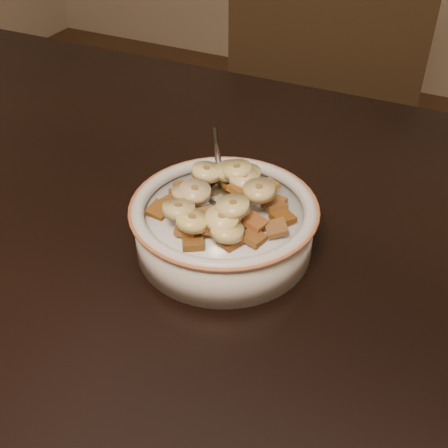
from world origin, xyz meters
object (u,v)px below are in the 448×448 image
at_px(chair, 288,161).
at_px(cereal_bowl, 224,230).
at_px(table, 113,244).
at_px(spoon, 222,193).

xyz_separation_m(chair, cereal_bowl, (0.13, -0.59, 0.28)).
height_order(table, spoon, spoon).
distance_m(table, spoon, 0.14).
bearing_deg(cereal_bowl, table, -166.85).
bearing_deg(chair, table, -102.90).
xyz_separation_m(cereal_bowl, spoon, (-0.01, 0.03, 0.03)).
relative_size(table, cereal_bowl, 7.70).
xyz_separation_m(table, chair, (-0.01, 0.62, -0.24)).
xyz_separation_m(table, spoon, (0.11, 0.05, 0.07)).
relative_size(table, chair, 1.42).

